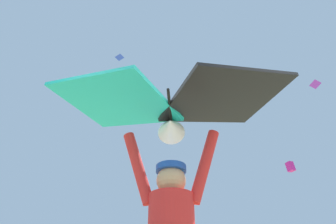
{
  "coord_description": "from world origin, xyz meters",
  "views": [
    {
      "loc": [
        -0.16,
        -2.66,
        0.61
      ],
      "look_at": [
        -0.08,
        0.76,
        2.86
      ],
      "focal_mm": 33.46,
      "sensor_mm": 36.0,
      "label": 1
    }
  ],
  "objects_px": {
    "distant_kite_blue_high_right": "(119,57)",
    "held_stunt_kite": "(170,105)",
    "distant_kite_magenta_mid_left": "(290,167)",
    "distant_kite_purple_far_center": "(315,84)"
  },
  "relations": [
    {
      "from": "distant_kite_purple_far_center",
      "to": "distant_kite_blue_high_right",
      "type": "bearing_deg",
      "value": 151.9
    },
    {
      "from": "distant_kite_blue_high_right",
      "to": "distant_kite_magenta_mid_left",
      "type": "bearing_deg",
      "value": 15.43
    },
    {
      "from": "distant_kite_magenta_mid_left",
      "to": "distant_kite_purple_far_center",
      "type": "distance_m",
      "value": 11.73
    },
    {
      "from": "held_stunt_kite",
      "to": "distant_kite_magenta_mid_left",
      "type": "distance_m",
      "value": 28.37
    },
    {
      "from": "distant_kite_blue_high_right",
      "to": "distant_kite_purple_far_center",
      "type": "xyz_separation_m",
      "value": [
        13.33,
        -7.12,
        -8.65
      ]
    },
    {
      "from": "distant_kite_magenta_mid_left",
      "to": "distant_kite_purple_far_center",
      "type": "relative_size",
      "value": 1.42
    },
    {
      "from": "distant_kite_blue_high_right",
      "to": "held_stunt_kite",
      "type": "bearing_deg",
      "value": -78.03
    },
    {
      "from": "held_stunt_kite",
      "to": "distant_kite_magenta_mid_left",
      "type": "xyz_separation_m",
      "value": [
        11.62,
        23.92,
        9.9
      ]
    },
    {
      "from": "held_stunt_kite",
      "to": "distant_kite_magenta_mid_left",
      "type": "height_order",
      "value": "distant_kite_magenta_mid_left"
    },
    {
      "from": "distant_kite_magenta_mid_left",
      "to": "distant_kite_blue_high_right",
      "type": "xyz_separation_m",
      "value": [
        -15.77,
        -4.35,
        9.02
      ]
    }
  ]
}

